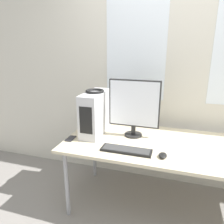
{
  "coord_description": "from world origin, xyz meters",
  "views": [
    {
      "loc": [
        -0.06,
        -1.47,
        1.6
      ],
      "look_at": [
        -0.65,
        0.43,
        0.98
      ],
      "focal_mm": 35.0,
      "sensor_mm": 36.0,
      "label": 1
    }
  ],
  "objects_px": {
    "headphones": "(95,91)",
    "keyboard": "(126,150)",
    "mouse": "(163,155)",
    "cell_phone": "(71,139)",
    "pc_tower": "(95,113)",
    "monitor_main": "(134,106)"
  },
  "relations": [
    {
      "from": "headphones",
      "to": "monitor_main",
      "type": "bearing_deg",
      "value": 6.43
    },
    {
      "from": "monitor_main",
      "to": "keyboard",
      "type": "bearing_deg",
      "value": -87.68
    },
    {
      "from": "keyboard",
      "to": "headphones",
      "type": "bearing_deg",
      "value": 142.7
    },
    {
      "from": "cell_phone",
      "to": "pc_tower",
      "type": "bearing_deg",
      "value": 49.99
    },
    {
      "from": "headphones",
      "to": "keyboard",
      "type": "relative_size",
      "value": 0.42
    },
    {
      "from": "mouse",
      "to": "cell_phone",
      "type": "height_order",
      "value": "mouse"
    },
    {
      "from": "headphones",
      "to": "mouse",
      "type": "xyz_separation_m",
      "value": [
        0.71,
        -0.32,
        -0.43
      ]
    },
    {
      "from": "keyboard",
      "to": "mouse",
      "type": "relative_size",
      "value": 4.33
    },
    {
      "from": "monitor_main",
      "to": "cell_phone",
      "type": "height_order",
      "value": "monitor_main"
    },
    {
      "from": "pc_tower",
      "to": "monitor_main",
      "type": "relative_size",
      "value": 0.84
    },
    {
      "from": "headphones",
      "to": "mouse",
      "type": "relative_size",
      "value": 1.83
    },
    {
      "from": "mouse",
      "to": "cell_phone",
      "type": "bearing_deg",
      "value": 173.87
    },
    {
      "from": "monitor_main",
      "to": "cell_phone",
      "type": "bearing_deg",
      "value": -154.8
    },
    {
      "from": "pc_tower",
      "to": "mouse",
      "type": "relative_size",
      "value": 4.72
    },
    {
      "from": "pc_tower",
      "to": "cell_phone",
      "type": "relative_size",
      "value": 3.65
    },
    {
      "from": "pc_tower",
      "to": "cell_phone",
      "type": "height_order",
      "value": "pc_tower"
    },
    {
      "from": "headphones",
      "to": "monitor_main",
      "type": "height_order",
      "value": "monitor_main"
    },
    {
      "from": "monitor_main",
      "to": "keyboard",
      "type": "relative_size",
      "value": 1.29
    },
    {
      "from": "keyboard",
      "to": "cell_phone",
      "type": "relative_size",
      "value": 3.35
    },
    {
      "from": "cell_phone",
      "to": "keyboard",
      "type": "bearing_deg",
      "value": -9.74
    },
    {
      "from": "pc_tower",
      "to": "keyboard",
      "type": "relative_size",
      "value": 1.09
    },
    {
      "from": "keyboard",
      "to": "mouse",
      "type": "distance_m",
      "value": 0.31
    }
  ]
}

